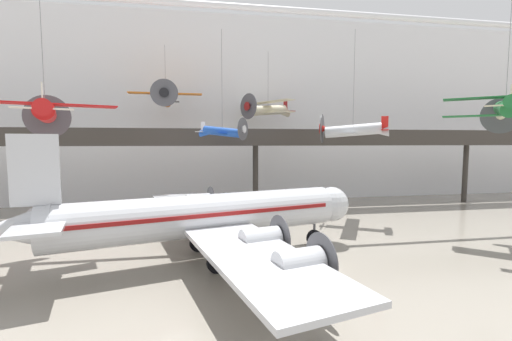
{
  "coord_description": "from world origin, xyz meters",
  "views": [
    {
      "loc": [
        -7.33,
        -21.56,
        8.58
      ],
      "look_at": [
        -2.62,
        5.52,
        6.24
      ],
      "focal_mm": 24.0,
      "sensor_mm": 36.0,
      "label": 1
    }
  ],
  "objects_px": {
    "airliner_silver_main": "(201,217)",
    "suspended_plane_cream_biplane": "(268,110)",
    "suspended_plane_silver_racer": "(353,131)",
    "suspended_plane_green_biplane": "(505,108)",
    "info_sign_pedestal": "(296,274)",
    "stanchion_barrier": "(333,257)",
    "suspended_plane_blue_trainer": "(222,132)",
    "suspended_plane_orange_highwing": "(166,98)",
    "suspended_plane_red_highwing": "(45,112)"
  },
  "relations": [
    {
      "from": "suspended_plane_silver_racer",
      "to": "suspended_plane_blue_trainer",
      "type": "xyz_separation_m",
      "value": [
        -13.46,
        2.31,
        -0.12
      ]
    },
    {
      "from": "suspended_plane_blue_trainer",
      "to": "suspended_plane_orange_highwing",
      "type": "distance_m",
      "value": 10.87
    },
    {
      "from": "info_sign_pedestal",
      "to": "suspended_plane_blue_trainer",
      "type": "bearing_deg",
      "value": 121.73
    },
    {
      "from": "suspended_plane_silver_racer",
      "to": "suspended_plane_green_biplane",
      "type": "distance_m",
      "value": 12.97
    },
    {
      "from": "suspended_plane_blue_trainer",
      "to": "suspended_plane_orange_highwing",
      "type": "xyz_separation_m",
      "value": [
        -6.32,
        7.74,
        4.28
      ]
    },
    {
      "from": "suspended_plane_cream_biplane",
      "to": "suspended_plane_blue_trainer",
      "type": "bearing_deg",
      "value": 21.03
    },
    {
      "from": "airliner_silver_main",
      "to": "suspended_plane_red_highwing",
      "type": "distance_m",
      "value": 12.94
    },
    {
      "from": "suspended_plane_cream_biplane",
      "to": "suspended_plane_silver_racer",
      "type": "distance_m",
      "value": 13.02
    },
    {
      "from": "suspended_plane_orange_highwing",
      "to": "info_sign_pedestal",
      "type": "bearing_deg",
      "value": 19.87
    },
    {
      "from": "airliner_silver_main",
      "to": "suspended_plane_cream_biplane",
      "type": "bearing_deg",
      "value": 51.74
    },
    {
      "from": "suspended_plane_orange_highwing",
      "to": "stanchion_barrier",
      "type": "height_order",
      "value": "suspended_plane_orange_highwing"
    },
    {
      "from": "suspended_plane_orange_highwing",
      "to": "stanchion_barrier",
      "type": "distance_m",
      "value": 28.37
    },
    {
      "from": "suspended_plane_cream_biplane",
      "to": "suspended_plane_orange_highwing",
      "type": "xyz_separation_m",
      "value": [
        -12.91,
        -0.6,
        1.16
      ]
    },
    {
      "from": "airliner_silver_main",
      "to": "suspended_plane_orange_highwing",
      "type": "bearing_deg",
      "value": 86.92
    },
    {
      "from": "suspended_plane_orange_highwing",
      "to": "info_sign_pedestal",
      "type": "height_order",
      "value": "suspended_plane_orange_highwing"
    },
    {
      "from": "airliner_silver_main",
      "to": "info_sign_pedestal",
      "type": "xyz_separation_m",
      "value": [
        5.65,
        -4.39,
        -2.83
      ]
    },
    {
      "from": "suspended_plane_orange_highwing",
      "to": "suspended_plane_cream_biplane",
      "type": "bearing_deg",
      "value": 90.88
    },
    {
      "from": "suspended_plane_cream_biplane",
      "to": "info_sign_pedestal",
      "type": "height_order",
      "value": "suspended_plane_cream_biplane"
    },
    {
      "from": "info_sign_pedestal",
      "to": "stanchion_barrier",
      "type": "bearing_deg",
      "value": 59.24
    },
    {
      "from": "suspended_plane_blue_trainer",
      "to": "suspended_plane_green_biplane",
      "type": "height_order",
      "value": "suspended_plane_green_biplane"
    },
    {
      "from": "suspended_plane_red_highwing",
      "to": "suspended_plane_green_biplane",
      "type": "relative_size",
      "value": 1.04
    },
    {
      "from": "suspended_plane_orange_highwing",
      "to": "stanchion_barrier",
      "type": "bearing_deg",
      "value": 30.2
    },
    {
      "from": "suspended_plane_silver_racer",
      "to": "suspended_plane_cream_biplane",
      "type": "bearing_deg",
      "value": -28.29
    },
    {
      "from": "suspended_plane_cream_biplane",
      "to": "info_sign_pedestal",
      "type": "xyz_separation_m",
      "value": [
        -3.37,
        -24.67,
        -12.25
      ]
    },
    {
      "from": "suspended_plane_cream_biplane",
      "to": "suspended_plane_blue_trainer",
      "type": "distance_m",
      "value": 11.08
    },
    {
      "from": "suspended_plane_green_biplane",
      "to": "stanchion_barrier",
      "type": "xyz_separation_m",
      "value": [
        -14.72,
        -1.1,
        -10.91
      ]
    },
    {
      "from": "suspended_plane_cream_biplane",
      "to": "info_sign_pedestal",
      "type": "distance_m",
      "value": 27.75
    },
    {
      "from": "suspended_plane_cream_biplane",
      "to": "suspended_plane_green_biplane",
      "type": "height_order",
      "value": "suspended_plane_cream_biplane"
    },
    {
      "from": "suspended_plane_orange_highwing",
      "to": "airliner_silver_main",
      "type": "bearing_deg",
      "value": 9.42
    },
    {
      "from": "suspended_plane_blue_trainer",
      "to": "info_sign_pedestal",
      "type": "bearing_deg",
      "value": -44.53
    },
    {
      "from": "suspended_plane_blue_trainer",
      "to": "info_sign_pedestal",
      "type": "distance_m",
      "value": 18.98
    },
    {
      "from": "suspended_plane_silver_racer",
      "to": "suspended_plane_green_biplane",
      "type": "xyz_separation_m",
      "value": [
        8.13,
        -10.0,
        1.52
      ]
    },
    {
      "from": "suspended_plane_red_highwing",
      "to": "stanchion_barrier",
      "type": "relative_size",
      "value": 10.39
    },
    {
      "from": "suspended_plane_silver_racer",
      "to": "suspended_plane_blue_trainer",
      "type": "height_order",
      "value": "suspended_plane_silver_racer"
    },
    {
      "from": "info_sign_pedestal",
      "to": "airliner_silver_main",
      "type": "bearing_deg",
      "value": 162.73
    },
    {
      "from": "suspended_plane_cream_biplane",
      "to": "info_sign_pedestal",
      "type": "relative_size",
      "value": 7.08
    },
    {
      "from": "suspended_plane_cream_biplane",
      "to": "suspended_plane_orange_highwing",
      "type": "bearing_deg",
      "value": -27.99
    },
    {
      "from": "suspended_plane_red_highwing",
      "to": "info_sign_pedestal",
      "type": "xyz_separation_m",
      "value": [
        16.15,
        -6.23,
        -10.17
      ]
    },
    {
      "from": "suspended_plane_silver_racer",
      "to": "suspended_plane_green_biplane",
      "type": "height_order",
      "value": "suspended_plane_green_biplane"
    },
    {
      "from": "suspended_plane_blue_trainer",
      "to": "suspended_plane_red_highwing",
      "type": "height_order",
      "value": "suspended_plane_red_highwing"
    },
    {
      "from": "suspended_plane_cream_biplane",
      "to": "airliner_silver_main",
      "type": "bearing_deg",
      "value": 35.38
    },
    {
      "from": "suspended_plane_orange_highwing",
      "to": "suspended_plane_red_highwing",
      "type": "bearing_deg",
      "value": -22.08
    },
    {
      "from": "suspended_plane_red_highwing",
      "to": "stanchion_barrier",
      "type": "xyz_separation_m",
      "value": [
        19.8,
        -3.3,
        -10.3
      ]
    },
    {
      "from": "airliner_silver_main",
      "to": "suspended_plane_blue_trainer",
      "type": "bearing_deg",
      "value": 64.24
    },
    {
      "from": "suspended_plane_red_highwing",
      "to": "suspended_plane_silver_racer",
      "type": "bearing_deg",
      "value": -93.07
    },
    {
      "from": "suspended_plane_cream_biplane",
      "to": "suspended_plane_orange_highwing",
      "type": "distance_m",
      "value": 12.98
    },
    {
      "from": "airliner_silver_main",
      "to": "stanchion_barrier",
      "type": "relative_size",
      "value": 26.93
    },
    {
      "from": "suspended_plane_silver_racer",
      "to": "info_sign_pedestal",
      "type": "bearing_deg",
      "value": 82.75
    },
    {
      "from": "suspended_plane_silver_racer",
      "to": "suspended_plane_red_highwing",
      "type": "relative_size",
      "value": 1.03
    },
    {
      "from": "airliner_silver_main",
      "to": "info_sign_pedestal",
      "type": "bearing_deg",
      "value": -52.09
    }
  ]
}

